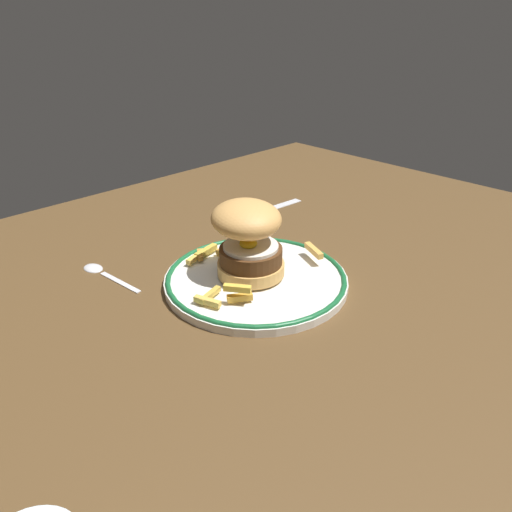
% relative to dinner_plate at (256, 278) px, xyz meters
% --- Properties ---
extents(ground_plane, '(1.35, 1.04, 0.04)m').
position_rel_dinner_plate_xyz_m(ground_plane, '(0.02, 0.01, -0.03)').
color(ground_plane, brown).
extents(dinner_plate, '(0.27, 0.27, 0.02)m').
position_rel_dinner_plate_xyz_m(dinner_plate, '(0.00, 0.00, 0.00)').
color(dinner_plate, white).
rests_on(dinner_plate, ground_plane).
extents(burger, '(0.12, 0.12, 0.11)m').
position_rel_dinner_plate_xyz_m(burger, '(-0.00, 0.01, 0.06)').
color(burger, tan).
rests_on(burger, dinner_plate).
extents(fries_pile, '(0.23, 0.17, 0.03)m').
position_rel_dinner_plate_xyz_m(fries_pile, '(-0.02, 0.03, 0.01)').
color(fries_pile, gold).
rests_on(fries_pile, dinner_plate).
extents(knife, '(0.18, 0.03, 0.01)m').
position_rel_dinner_plate_xyz_m(knife, '(0.21, 0.20, -0.01)').
color(knife, black).
rests_on(knife, ground_plane).
extents(spoon, '(0.03, 0.13, 0.01)m').
position_rel_dinner_plate_xyz_m(spoon, '(-0.15, 0.20, -0.00)').
color(spoon, silver).
rests_on(spoon, ground_plane).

